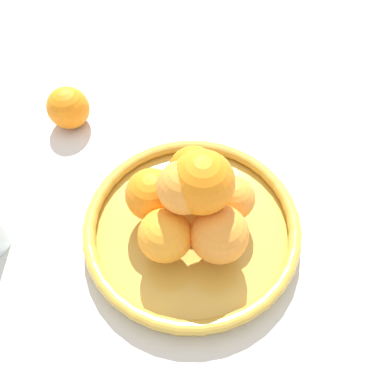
{
  "coord_description": "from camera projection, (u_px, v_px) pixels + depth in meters",
  "views": [
    {
      "loc": [
        0.27,
        -0.08,
        0.52
      ],
      "look_at": [
        0.0,
        0.0,
        0.11
      ],
      "focal_mm": 35.0,
      "sensor_mm": 36.0,
      "label": 1
    }
  ],
  "objects": [
    {
      "name": "ground_plane",
      "position": [
        192.0,
        231.0,
        0.58
      ],
      "size": [
        4.0,
        4.0,
        0.0
      ],
      "primitive_type": "plane",
      "color": "beige"
    },
    {
      "name": "fruit_bowl",
      "position": [
        192.0,
        226.0,
        0.57
      ],
      "size": [
        0.33,
        0.33,
        0.04
      ],
      "color": "gold",
      "rests_on": "ground_plane"
    },
    {
      "name": "orange_pile",
      "position": [
        192.0,
        200.0,
        0.5
      ],
      "size": [
        0.19,
        0.18,
        0.14
      ],
      "color": "orange",
      "rests_on": "fruit_bowl"
    },
    {
      "name": "stray_orange",
      "position": [
        68.0,
        108.0,
        0.69
      ],
      "size": [
        0.08,
        0.08,
        0.08
      ],
      "primitive_type": "sphere",
      "color": "orange",
      "rests_on": "ground_plane"
    }
  ]
}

